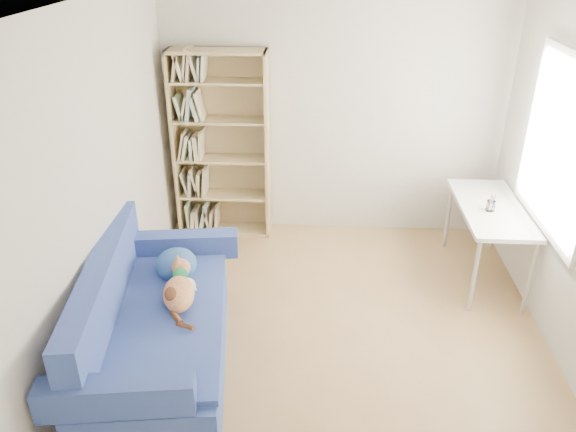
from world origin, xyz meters
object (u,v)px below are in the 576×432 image
(bookshelf, at_px, (222,154))
(sofa, at_px, (155,330))
(desk, at_px, (491,213))
(pen_cup, at_px, (491,205))

(bookshelf, bearing_deg, sofa, -94.13)
(sofa, distance_m, bookshelf, 2.31)
(sofa, relative_size, desk, 1.66)
(desk, xyz_separation_m, pen_cup, (-0.04, -0.09, 0.13))
(bookshelf, distance_m, pen_cup, 2.71)
(sofa, relative_size, bookshelf, 1.04)
(bookshelf, xyz_separation_m, desk, (2.60, -0.78, -0.23))
(sofa, relative_size, pen_cup, 13.14)
(pen_cup, bearing_deg, desk, 65.06)
(sofa, xyz_separation_m, pen_cup, (2.72, 1.36, 0.45))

